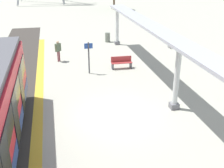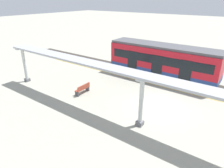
{
  "view_description": "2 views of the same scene",
  "coord_description": "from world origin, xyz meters",
  "px_view_note": "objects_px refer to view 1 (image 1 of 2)",
  "views": [
    {
      "loc": [
        -2.55,
        -11.81,
        6.96
      ],
      "look_at": [
        -0.18,
        -0.98,
        2.18
      ],
      "focal_mm": 44.72,
      "sensor_mm": 36.0,
      "label": 1
    },
    {
      "loc": [
        13.53,
        5.28,
        7.8
      ],
      "look_at": [
        1.9,
        -3.23,
        1.59
      ],
      "focal_mm": 32.45,
      "sensor_mm": 36.0,
      "label": 2
    }
  ],
  "objects_px": {
    "canopy_pillar_second": "(177,78)",
    "bench_mid_platform": "(121,62)",
    "passenger_waiting_near_edge": "(58,48)",
    "canopy_pillar_third": "(117,26)",
    "trash_bin": "(108,37)",
    "platform_info_sign": "(89,55)"
  },
  "relations": [
    {
      "from": "canopy_pillar_third",
      "to": "platform_info_sign",
      "type": "xyz_separation_m",
      "value": [
        -3.62,
        -6.95,
        -0.4
      ]
    },
    {
      "from": "trash_bin",
      "to": "passenger_waiting_near_edge",
      "type": "height_order",
      "value": "passenger_waiting_near_edge"
    },
    {
      "from": "canopy_pillar_second",
      "to": "trash_bin",
      "type": "distance_m",
      "value": 14.11
    },
    {
      "from": "trash_bin",
      "to": "platform_info_sign",
      "type": "relative_size",
      "value": 0.41
    },
    {
      "from": "passenger_waiting_near_edge",
      "to": "platform_info_sign",
      "type": "bearing_deg",
      "value": -57.92
    },
    {
      "from": "bench_mid_platform",
      "to": "trash_bin",
      "type": "xyz_separation_m",
      "value": [
        0.5,
        7.49,
        0.01
      ]
    },
    {
      "from": "bench_mid_platform",
      "to": "platform_info_sign",
      "type": "distance_m",
      "value": 2.64
    },
    {
      "from": "canopy_pillar_second",
      "to": "bench_mid_platform",
      "type": "relative_size",
      "value": 2.26
    },
    {
      "from": "platform_info_sign",
      "to": "canopy_pillar_second",
      "type": "bearing_deg",
      "value": -58.87
    },
    {
      "from": "trash_bin",
      "to": "canopy_pillar_second",
      "type": "bearing_deg",
      "value": -87.19
    },
    {
      "from": "trash_bin",
      "to": "platform_info_sign",
      "type": "height_order",
      "value": "platform_info_sign"
    },
    {
      "from": "canopy_pillar_second",
      "to": "passenger_waiting_near_edge",
      "type": "relative_size",
      "value": 2.08
    },
    {
      "from": "canopy_pillar_third",
      "to": "platform_info_sign",
      "type": "height_order",
      "value": "canopy_pillar_third"
    },
    {
      "from": "bench_mid_platform",
      "to": "platform_info_sign",
      "type": "relative_size",
      "value": 0.69
    },
    {
      "from": "canopy_pillar_second",
      "to": "bench_mid_platform",
      "type": "bearing_deg",
      "value": 100.32
    },
    {
      "from": "platform_info_sign",
      "to": "passenger_waiting_near_edge",
      "type": "height_order",
      "value": "platform_info_sign"
    },
    {
      "from": "canopy_pillar_second",
      "to": "passenger_waiting_near_edge",
      "type": "bearing_deg",
      "value": 121.45
    },
    {
      "from": "canopy_pillar_second",
      "to": "trash_bin",
      "type": "bearing_deg",
      "value": 92.81
    },
    {
      "from": "bench_mid_platform",
      "to": "canopy_pillar_third",
      "type": "bearing_deg",
      "value": 79.46
    },
    {
      "from": "passenger_waiting_near_edge",
      "to": "canopy_pillar_third",
      "type": "bearing_deg",
      "value": 34.83
    },
    {
      "from": "passenger_waiting_near_edge",
      "to": "bench_mid_platform",
      "type": "bearing_deg",
      "value": -30.17
    },
    {
      "from": "platform_info_sign",
      "to": "passenger_waiting_near_edge",
      "type": "bearing_deg",
      "value": 122.08
    }
  ]
}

